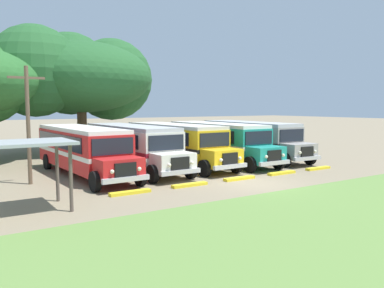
{
  "coord_description": "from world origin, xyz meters",
  "views": [
    {
      "loc": [
        -13.94,
        -15.41,
        4.06
      ],
      "look_at": [
        0.0,
        6.04,
        1.6
      ],
      "focal_mm": 37.06,
      "sensor_mm": 36.0,
      "label": 1
    }
  ],
  "objects_px": {
    "parked_bus_slot_2": "(176,142)",
    "utility_pole": "(28,121)",
    "parked_bus_slot_4": "(251,138)",
    "waiting_shelter": "(23,148)",
    "broad_shade_tree": "(78,76)",
    "parked_bus_slot_0": "(83,148)",
    "parked_bus_slot_3": "(218,140)",
    "parked_bus_slot_1": "(132,145)"
  },
  "relations": [
    {
      "from": "parked_bus_slot_2",
      "to": "utility_pole",
      "type": "distance_m",
      "value": 10.1
    },
    {
      "from": "parked_bus_slot_4",
      "to": "waiting_shelter",
      "type": "bearing_deg",
      "value": -66.14
    },
    {
      "from": "broad_shade_tree",
      "to": "utility_pole",
      "type": "height_order",
      "value": "broad_shade_tree"
    },
    {
      "from": "parked_bus_slot_0",
      "to": "parked_bus_slot_4",
      "type": "xyz_separation_m",
      "value": [
        13.41,
        0.39,
        0.0
      ]
    },
    {
      "from": "parked_bus_slot_2",
      "to": "parked_bus_slot_3",
      "type": "height_order",
      "value": "same"
    },
    {
      "from": "parked_bus_slot_0",
      "to": "parked_bus_slot_3",
      "type": "distance_m",
      "value": 9.99
    },
    {
      "from": "parked_bus_slot_3",
      "to": "utility_pole",
      "type": "distance_m",
      "value": 13.37
    },
    {
      "from": "broad_shade_tree",
      "to": "utility_pole",
      "type": "distance_m",
      "value": 15.93
    },
    {
      "from": "parked_bus_slot_0",
      "to": "parked_bus_slot_4",
      "type": "height_order",
      "value": "same"
    },
    {
      "from": "parked_bus_slot_2",
      "to": "parked_bus_slot_1",
      "type": "bearing_deg",
      "value": -90.55
    },
    {
      "from": "waiting_shelter",
      "to": "parked_bus_slot_1",
      "type": "bearing_deg",
      "value": 42.66
    },
    {
      "from": "parked_bus_slot_0",
      "to": "utility_pole",
      "type": "distance_m",
      "value": 3.84
    },
    {
      "from": "broad_shade_tree",
      "to": "utility_pole",
      "type": "xyz_separation_m",
      "value": [
        -6.94,
        -13.92,
        -3.44
      ]
    },
    {
      "from": "parked_bus_slot_1",
      "to": "parked_bus_slot_3",
      "type": "distance_m",
      "value": 6.69
    },
    {
      "from": "parked_bus_slot_0",
      "to": "waiting_shelter",
      "type": "relative_size",
      "value": 3.02
    },
    {
      "from": "parked_bus_slot_3",
      "to": "parked_bus_slot_4",
      "type": "distance_m",
      "value": 3.44
    },
    {
      "from": "parked_bus_slot_0",
      "to": "parked_bus_slot_3",
      "type": "height_order",
      "value": "same"
    },
    {
      "from": "parked_bus_slot_1",
      "to": "parked_bus_slot_3",
      "type": "bearing_deg",
      "value": 86.57
    },
    {
      "from": "parked_bus_slot_3",
      "to": "broad_shade_tree",
      "type": "distance_m",
      "value": 14.98
    },
    {
      "from": "parked_bus_slot_2",
      "to": "parked_bus_slot_3",
      "type": "xyz_separation_m",
      "value": [
        3.38,
        -0.35,
        0.0
      ]
    },
    {
      "from": "waiting_shelter",
      "to": "parked_bus_slot_0",
      "type": "bearing_deg",
      "value": 56.75
    },
    {
      "from": "parked_bus_slot_4",
      "to": "broad_shade_tree",
      "type": "relative_size",
      "value": 0.72
    },
    {
      "from": "parked_bus_slot_1",
      "to": "utility_pole",
      "type": "relative_size",
      "value": 1.78
    },
    {
      "from": "parked_bus_slot_2",
      "to": "waiting_shelter",
      "type": "distance_m",
      "value": 13.27
    },
    {
      "from": "parked_bus_slot_0",
      "to": "waiting_shelter",
      "type": "height_order",
      "value": "parked_bus_slot_0"
    },
    {
      "from": "parked_bus_slot_3",
      "to": "parked_bus_slot_4",
      "type": "bearing_deg",
      "value": 95.81
    },
    {
      "from": "parked_bus_slot_1",
      "to": "broad_shade_tree",
      "type": "distance_m",
      "value": 13.37
    },
    {
      "from": "parked_bus_slot_2",
      "to": "parked_bus_slot_4",
      "type": "distance_m",
      "value": 6.81
    },
    {
      "from": "broad_shade_tree",
      "to": "parked_bus_slot_1",
      "type": "bearing_deg",
      "value": -91.98
    },
    {
      "from": "parked_bus_slot_3",
      "to": "waiting_shelter",
      "type": "bearing_deg",
      "value": -63.95
    },
    {
      "from": "parked_bus_slot_0",
      "to": "parked_bus_slot_1",
      "type": "distance_m",
      "value": 3.33
    },
    {
      "from": "parked_bus_slot_1",
      "to": "utility_pole",
      "type": "height_order",
      "value": "utility_pole"
    },
    {
      "from": "parked_bus_slot_2",
      "to": "parked_bus_slot_4",
      "type": "relative_size",
      "value": 1.0
    },
    {
      "from": "parked_bus_slot_1",
      "to": "utility_pole",
      "type": "bearing_deg",
      "value": -77.4
    },
    {
      "from": "utility_pole",
      "to": "parked_bus_slot_1",
      "type": "bearing_deg",
      "value": 13.7
    },
    {
      "from": "utility_pole",
      "to": "waiting_shelter",
      "type": "bearing_deg",
      "value": -102.77
    },
    {
      "from": "parked_bus_slot_1",
      "to": "parked_bus_slot_2",
      "type": "relative_size",
      "value": 1.0
    },
    {
      "from": "parked_bus_slot_4",
      "to": "utility_pole",
      "type": "distance_m",
      "value": 16.79
    },
    {
      "from": "parked_bus_slot_4",
      "to": "utility_pole",
      "type": "relative_size",
      "value": 1.79
    },
    {
      "from": "parked_bus_slot_1",
      "to": "parked_bus_slot_0",
      "type": "bearing_deg",
      "value": -85.12
    },
    {
      "from": "parked_bus_slot_1",
      "to": "parked_bus_slot_2",
      "type": "xyz_separation_m",
      "value": [
        3.3,
        0.08,
        0.0
      ]
    },
    {
      "from": "broad_shade_tree",
      "to": "parked_bus_slot_3",
      "type": "bearing_deg",
      "value": -63.61
    }
  ]
}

